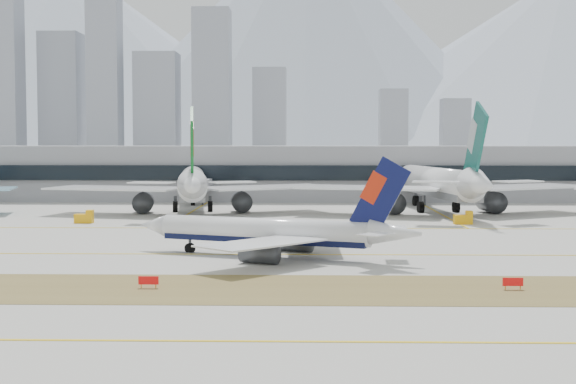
{
  "coord_description": "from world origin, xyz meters",
  "views": [
    {
      "loc": [
        1.99,
        -117.94,
        15.81
      ],
      "look_at": [
        -1.2,
        18.0,
        7.5
      ],
      "focal_mm": 50.0,
      "sensor_mm": 36.0,
      "label": 1
    }
  ],
  "objects_px": {
    "widebody_cathay": "(440,184)",
    "terminal": "(300,172)",
    "taxiing_airliner": "(274,233)",
    "widebody_eva": "(193,185)"
  },
  "relations": [
    {
      "from": "widebody_eva",
      "to": "widebody_cathay",
      "type": "bearing_deg",
      "value": -98.58
    },
    {
      "from": "taxiing_airliner",
      "to": "widebody_eva",
      "type": "distance_m",
      "value": 75.61
    },
    {
      "from": "taxiing_airliner",
      "to": "widebody_cathay",
      "type": "bearing_deg",
      "value": -94.58
    },
    {
      "from": "widebody_cathay",
      "to": "terminal",
      "type": "relative_size",
      "value": 0.24
    },
    {
      "from": "widebody_eva",
      "to": "widebody_cathay",
      "type": "height_order",
      "value": "widebody_cathay"
    },
    {
      "from": "taxiing_airliner",
      "to": "terminal",
      "type": "height_order",
      "value": "terminal"
    },
    {
      "from": "taxiing_airliner",
      "to": "widebody_cathay",
      "type": "distance_m",
      "value": 79.87
    },
    {
      "from": "taxiing_airliner",
      "to": "widebody_eva",
      "type": "xyz_separation_m",
      "value": [
        -21.61,
        72.41,
        2.78
      ]
    },
    {
      "from": "widebody_eva",
      "to": "terminal",
      "type": "distance_m",
      "value": 55.74
    },
    {
      "from": "widebody_eva",
      "to": "taxiing_airliner",
      "type": "bearing_deg",
      "value": -171.39
    }
  ]
}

